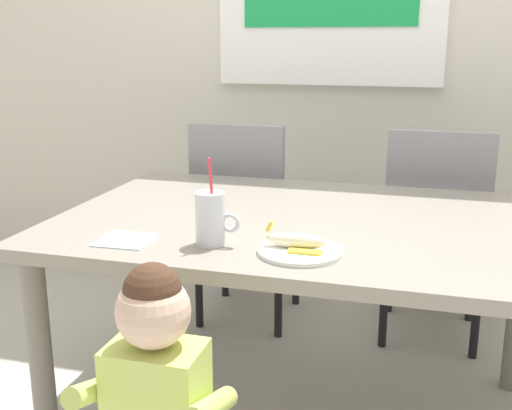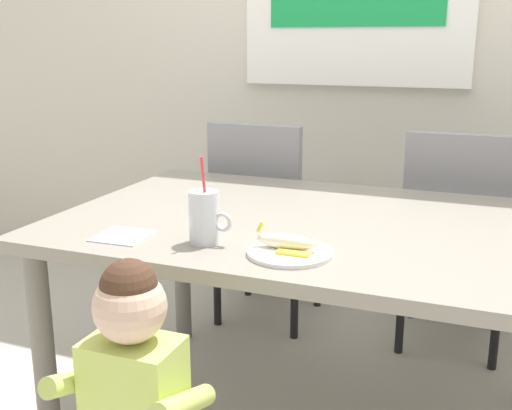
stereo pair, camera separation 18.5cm
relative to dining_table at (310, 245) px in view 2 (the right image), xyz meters
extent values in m
cube|color=beige|center=(0.00, 1.23, 0.78)|extent=(6.40, 0.12, 2.90)
cube|color=white|center=(-0.14, 1.15, 0.78)|extent=(1.08, 0.04, 0.71)
cube|color=green|center=(-0.14, 1.12, 0.78)|extent=(0.82, 0.01, 0.17)
cube|color=gray|center=(0.00, 0.00, 0.06)|extent=(1.60, 1.07, 0.04)
cylinder|color=slate|center=(-0.72, -0.45, -0.31)|extent=(0.07, 0.07, 0.71)
cylinder|color=slate|center=(-0.72, 0.45, -0.31)|extent=(0.07, 0.07, 0.71)
cube|color=gray|center=(-0.44, 0.82, -0.22)|extent=(0.44, 0.44, 0.06)
cube|color=gray|center=(-0.44, 0.62, 0.05)|extent=(0.42, 0.05, 0.48)
cylinder|color=black|center=(-0.25, 1.01, -0.46)|extent=(0.04, 0.04, 0.42)
cylinder|color=black|center=(-0.63, 1.01, -0.46)|extent=(0.04, 0.04, 0.42)
cylinder|color=black|center=(-0.25, 0.63, -0.46)|extent=(0.04, 0.04, 0.42)
cylinder|color=black|center=(-0.63, 0.63, -0.46)|extent=(0.04, 0.04, 0.42)
cube|color=gray|center=(0.40, 0.85, -0.22)|extent=(0.44, 0.44, 0.06)
cube|color=gray|center=(0.40, 0.65, 0.05)|extent=(0.42, 0.05, 0.48)
cylinder|color=black|center=(0.59, 1.04, -0.46)|extent=(0.04, 0.04, 0.42)
cylinder|color=black|center=(0.21, 1.04, -0.46)|extent=(0.04, 0.04, 0.42)
cylinder|color=black|center=(0.59, 0.66, -0.46)|extent=(0.04, 0.04, 0.42)
cylinder|color=black|center=(0.21, 0.66, -0.46)|extent=(0.04, 0.04, 0.42)
cube|color=#C6DB66|center=(-0.21, -0.73, -0.18)|extent=(0.22, 0.15, 0.30)
sphere|color=beige|center=(-0.21, -0.73, 0.06)|extent=(0.17, 0.17, 0.17)
sphere|color=#472D1E|center=(-0.21, -0.73, 0.10)|extent=(0.13, 0.13, 0.13)
cylinder|color=#C6DB66|center=(-0.35, -0.75, -0.15)|extent=(0.05, 0.24, 0.13)
cylinder|color=#C6DB66|center=(-0.07, -0.75, -0.15)|extent=(0.05, 0.24, 0.13)
cylinder|color=silver|center=(-0.21, -0.34, 0.16)|extent=(0.08, 0.08, 0.15)
cylinder|color=white|center=(-0.21, -0.34, 0.13)|extent=(0.07, 0.07, 0.08)
torus|color=silver|center=(-0.15, -0.34, 0.15)|extent=(0.06, 0.01, 0.06)
cylinder|color=#E5333F|center=(-0.20, -0.34, 0.23)|extent=(0.01, 0.04, 0.22)
cylinder|color=white|center=(0.04, -0.35, 0.09)|extent=(0.23, 0.23, 0.01)
ellipsoid|color=#F4EAC6|center=(0.03, -0.34, 0.12)|extent=(0.17, 0.04, 0.04)
cube|color=yellow|center=(0.06, -0.37, 0.10)|extent=(0.09, 0.03, 0.01)
cube|color=yellow|center=(0.05, -0.30, 0.10)|extent=(0.09, 0.03, 0.01)
cylinder|color=yellow|center=(-0.04, -0.34, 0.15)|extent=(0.02, 0.01, 0.03)
cube|color=silver|center=(-0.46, -0.37, 0.09)|extent=(0.16, 0.16, 0.00)
camera|label=1|loc=(0.36, -1.91, 0.64)|focal=44.00mm
camera|label=2|loc=(0.54, -1.85, 0.64)|focal=44.00mm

